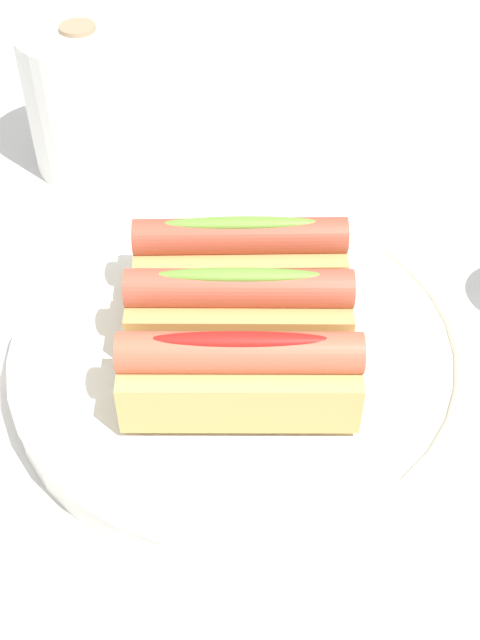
% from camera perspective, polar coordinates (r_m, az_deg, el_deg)
% --- Properties ---
extents(ground_plane, '(2.40, 2.40, 0.00)m').
position_cam_1_polar(ground_plane, '(0.59, -2.15, -3.91)').
color(ground_plane, beige).
extents(serving_bowl, '(0.32, 0.32, 0.03)m').
position_cam_1_polar(serving_bowl, '(0.58, -0.00, -2.42)').
color(serving_bowl, silver).
rests_on(serving_bowl, ground_plane).
extents(hotdog_front, '(0.16, 0.09, 0.06)m').
position_cam_1_polar(hotdog_front, '(0.51, -0.02, -3.78)').
color(hotdog_front, tan).
rests_on(hotdog_front, serving_bowl).
extents(hotdog_back, '(0.16, 0.09, 0.06)m').
position_cam_1_polar(hotdog_back, '(0.55, -0.00, 0.57)').
color(hotdog_back, tan).
rests_on(hotdog_back, serving_bowl).
extents(hotdog_side, '(0.16, 0.09, 0.06)m').
position_cam_1_polar(hotdog_side, '(0.59, 0.01, 4.36)').
color(hotdog_side, tan).
rests_on(hotdog_side, serving_bowl).
extents(paper_towel_roll, '(0.11, 0.11, 0.13)m').
position_cam_1_polar(paper_towel_roll, '(0.77, -10.52, 14.87)').
color(paper_towel_roll, white).
rests_on(paper_towel_roll, ground_plane).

